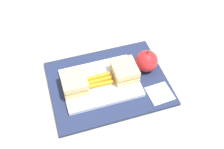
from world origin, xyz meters
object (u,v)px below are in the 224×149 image
object	(u,v)px
sandwich_half_left	(75,83)
paper_napkin	(160,93)
sandwich_half_right	(125,71)
food_tray	(100,83)
apple	(147,61)
carrot_sticks_bundle	(100,80)

from	to	relation	value
sandwich_half_left	paper_napkin	xyz separation A→B (m)	(0.24, -0.09, -0.03)
sandwich_half_right	paper_napkin	distance (m)	0.13
sandwich_half_left	sandwich_half_right	distance (m)	0.16
sandwich_half_right	food_tray	bearing A→B (deg)	180.00
sandwich_half_right	apple	distance (m)	0.08
food_tray	sandwich_half_right	xyz separation A→B (m)	(0.08, 0.00, 0.03)
apple	paper_napkin	xyz separation A→B (m)	(0.00, -0.11, -0.03)
food_tray	sandwich_half_right	bearing A→B (deg)	0.00
sandwich_half_left	carrot_sticks_bundle	bearing A→B (deg)	0.22
sandwich_half_right	apple	xyz separation A→B (m)	(0.08, 0.02, 0.00)
sandwich_half_left	apple	bearing A→B (deg)	4.29
carrot_sticks_bundle	paper_napkin	bearing A→B (deg)	-29.09
sandwich_half_left	sandwich_half_right	xyz separation A→B (m)	(0.16, 0.00, 0.00)
apple	paper_napkin	size ratio (longest dim) A/B	1.16
carrot_sticks_bundle	apple	distance (m)	0.16
food_tray	paper_napkin	size ratio (longest dim) A/B	3.29
sandwich_half_left	paper_napkin	distance (m)	0.26
paper_napkin	sandwich_half_left	bearing A→B (deg)	159.46
food_tray	carrot_sticks_bundle	xyz separation A→B (m)	(-0.00, 0.00, 0.01)
carrot_sticks_bundle	paper_napkin	xyz separation A→B (m)	(0.16, -0.09, -0.02)
carrot_sticks_bundle	paper_napkin	distance (m)	0.18
sandwich_half_left	apple	size ratio (longest dim) A/B	0.99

